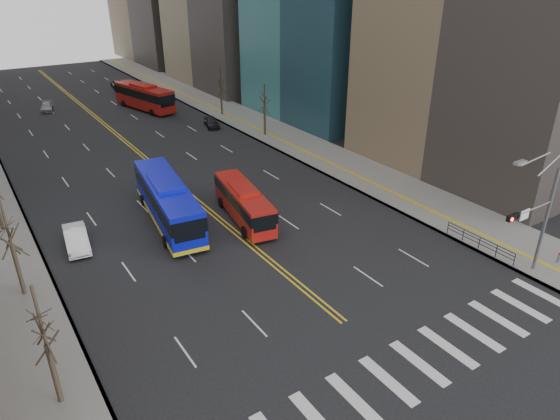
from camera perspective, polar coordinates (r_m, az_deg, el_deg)
name	(u,v)px	position (r m, az deg, el deg)	size (l,w,h in m)	color
ground	(404,371)	(29.26, 13.97, -17.47)	(220.00, 220.00, 0.00)	black
sidewalk_right	(255,124)	(70.56, -2.87, 9.80)	(7.00, 130.00, 0.15)	slate
crosswalk	(404,371)	(29.26, 13.97, -17.46)	(26.70, 4.00, 0.01)	silver
centerline	(108,127)	(73.15, -19.06, 8.95)	(0.55, 100.00, 0.01)	gold
signal_mast	(536,215)	(37.42, 27.23, -0.54)	(5.37, 0.37, 9.39)	slate
pedestrian_railing	(480,241)	(41.34, 21.85, -3.30)	(0.06, 6.06, 1.02)	black
street_trees	(87,141)	(51.12, -21.16, 7.32)	(35.20, 47.20, 7.60)	#2F241C
blue_bus	(168,200)	(43.23, -12.73, 1.10)	(4.64, 13.55, 3.84)	#0D14C9
red_bus_near	(244,201)	(42.75, -4.17, 1.02)	(3.91, 9.97, 3.12)	#AC1812
red_bus_far	(144,96)	(80.54, -15.27, 12.50)	(5.51, 12.52, 3.84)	#AC1812
car_white	(76,239)	(41.91, -22.26, -3.04)	(1.65, 4.74, 1.56)	white
car_dark_mid	(211,122)	(69.80, -7.85, 9.94)	(1.63, 4.05, 1.38)	black
car_silver	(47,107)	(85.14, -25.10, 10.62)	(1.66, 4.08, 1.18)	gray
car_dark_far	(118,84)	(97.47, -18.04, 13.49)	(2.08, 4.52, 1.26)	black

